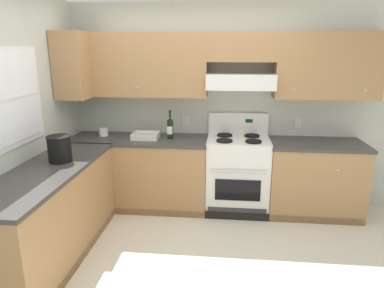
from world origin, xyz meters
The scene contains 10 objects.
ground_plane centered at (0.00, 0.00, 0.00)m, with size 7.04×7.04×0.00m, color beige.
wall_back centered at (0.41, 1.53, 1.48)m, with size 4.68×0.57×2.55m.
wall_left centered at (-1.59, 0.23, 1.34)m, with size 0.47×4.00×2.55m.
counter_back_run centered at (0.18, 1.24, 0.45)m, with size 3.60×0.65×0.91m.
counter_left_run centered at (-1.24, 0.00, 0.45)m, with size 0.63×1.91×0.91m.
stove centered at (0.56, 1.25, 0.48)m, with size 0.76×0.62×1.20m.
wine_bottle centered at (-0.28, 1.27, 1.05)m, with size 0.07×0.08×0.35m.
bowl centered at (-0.59, 1.23, 0.93)m, with size 0.32×0.26×0.07m.
bucket centered at (-1.21, 0.25, 1.05)m, with size 0.24×0.24×0.26m.
paper_towel_roll centered at (-1.16, 1.32, 0.96)m, with size 0.11×0.11×0.10m.
Camera 1 is at (0.40, -2.85, 1.97)m, focal length 32.22 mm.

